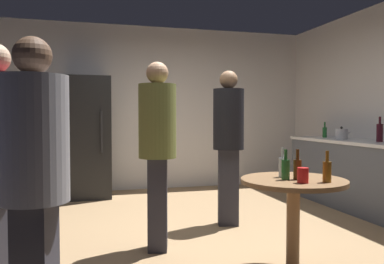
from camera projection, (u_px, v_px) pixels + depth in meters
The scene contains 16 objects.
ground_plane at pixel (200, 237), 4.12m from camera, with size 5.20×5.20×0.10m, color #9E7C56.
wall_back at pixel (156, 108), 6.60m from camera, with size 5.32×0.06×2.70m, color silver.
refrigerator at pixel (86, 137), 5.90m from camera, with size 0.70×0.68×1.80m.
kitchen_counter at pixel (355, 174), 5.19m from camera, with size 0.64×2.23×0.90m.
kettle at pixel (342, 134), 5.37m from camera, with size 0.24×0.17×0.18m.
wine_bottle_on_counter at pixel (380, 132), 4.81m from camera, with size 0.08×0.08×0.31m.
beer_bottle_on_counter at pixel (325, 132), 5.83m from camera, with size 0.06×0.06×0.23m.
foreground_table at pixel (293, 193), 3.00m from camera, with size 0.80×0.80×0.73m.
beer_bottle_amber at pixel (327, 171), 2.84m from camera, with size 0.06×0.06×0.23m.
beer_bottle_brown at pixel (297, 168), 2.97m from camera, with size 0.06×0.06×0.23m.
beer_bottle_green at pixel (286, 169), 2.96m from camera, with size 0.06×0.06×0.23m.
beer_bottle_clear at pixel (283, 166), 3.09m from camera, with size 0.06×0.06×0.23m.
plastic_cup_red at pixel (303, 175), 2.81m from camera, with size 0.08×0.08×0.11m, color red.
person_in_black_shirt at pixel (228, 135), 4.36m from camera, with size 0.42×0.42×1.72m.
person_in_gray_shirt at pixel (34, 173), 1.94m from camera, with size 0.41×0.41×1.60m.
person_in_olive_shirt at pixel (157, 140), 3.54m from camera, with size 0.41×0.41×1.70m.
Camera 1 is at (-1.15, -3.91, 1.21)m, focal length 36.84 mm.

